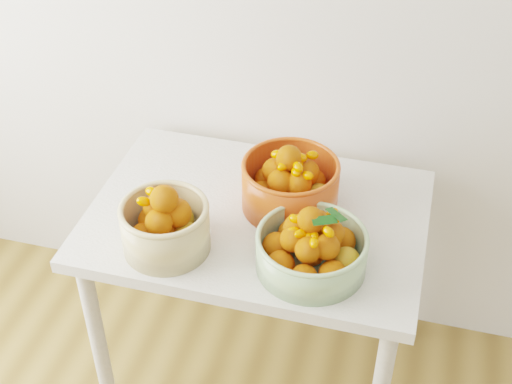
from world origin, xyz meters
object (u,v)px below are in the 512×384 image
Objects in this scene: bowl_cream at (165,225)px; bowl_green at (312,248)px; bowl_orange at (290,184)px; table at (257,237)px.

bowl_cream is 0.93× the size of bowl_green.
bowl_cream is 0.94× the size of bowl_orange.
bowl_cream is at bearing -137.55° from bowl_orange.
bowl_orange is (0.08, 0.06, 0.18)m from table.
bowl_cream reaches higher than bowl_orange.
bowl_orange is at bearing 115.62° from bowl_green.
bowl_orange reaches higher than bowl_green.
table is at bearing 44.82° from bowl_cream.
bowl_cream is (-0.21, -0.21, 0.18)m from table.
bowl_green is 0.27m from bowl_orange.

